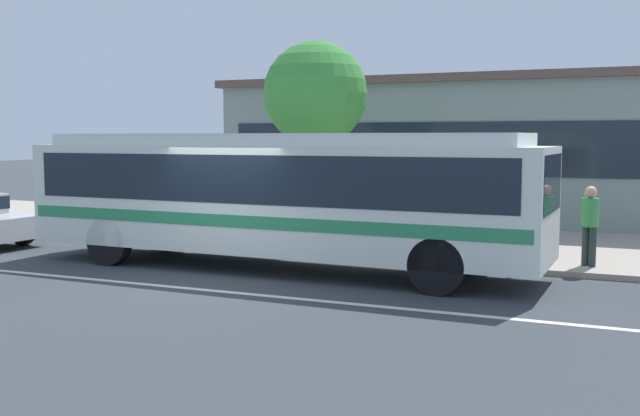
{
  "coord_description": "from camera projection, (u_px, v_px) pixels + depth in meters",
  "views": [
    {
      "loc": [
        7.23,
        -11.82,
        2.7
      ],
      "look_at": [
        1.52,
        1.53,
        1.3
      ],
      "focal_mm": 41.43,
      "sensor_mm": 36.0,
      "label": 1
    }
  ],
  "objects": [
    {
      "name": "bus_stop_sign",
      "position": [
        534.0,
        181.0,
        14.83
      ],
      "size": [
        0.08,
        0.44,
        2.67
      ],
      "color": "gray",
      "rests_on": "sidewalk_slab"
    },
    {
      "name": "station_building",
      "position": [
        470.0,
        149.0,
        25.66
      ],
      "size": [
        14.86,
        9.35,
        4.54
      ],
      "color": "gray",
      "rests_on": "ground_plane"
    },
    {
      "name": "sidewalk_slab",
      "position": [
        347.0,
        234.0,
        20.24
      ],
      "size": [
        60.0,
        8.0,
        0.12
      ],
      "primitive_type": "cube",
      "color": "#A29688",
      "rests_on": "ground_plane"
    },
    {
      "name": "street_tree_near_stop",
      "position": [
        315.0,
        95.0,
        18.85
      ],
      "size": [
        2.66,
        2.66,
        5.02
      ],
      "color": "brown",
      "rests_on": "sidewalk_slab"
    },
    {
      "name": "pedestrian_waiting_near_sign",
      "position": [
        531.0,
        210.0,
        16.42
      ],
      "size": [
        0.45,
        0.45,
        1.65
      ],
      "color": "#777053",
      "rests_on": "sidewalk_slab"
    },
    {
      "name": "ground_plane",
      "position": [
        214.0,
        281.0,
        13.9
      ],
      "size": [
        120.0,
        120.0,
        0.0
      ],
      "primitive_type": "plane",
      "color": "#353A3F"
    },
    {
      "name": "transit_bus",
      "position": [
        278.0,
        191.0,
        14.98
      ],
      "size": [
        10.84,
        2.72,
        2.77
      ],
      "color": "silver",
      "rests_on": "ground_plane"
    },
    {
      "name": "pedestrian_walking_along_curb",
      "position": [
        590.0,
        220.0,
        14.69
      ],
      "size": [
        0.46,
        0.46,
        1.61
      ],
      "color": "#263334",
      "rests_on": "sidewalk_slab"
    },
    {
      "name": "lane_stripe_center",
      "position": [
        191.0,
        288.0,
        13.17
      ],
      "size": [
        56.0,
        0.16,
        0.01
      ],
      "primitive_type": "cube",
      "color": "silver",
      "rests_on": "ground_plane"
    }
  ]
}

